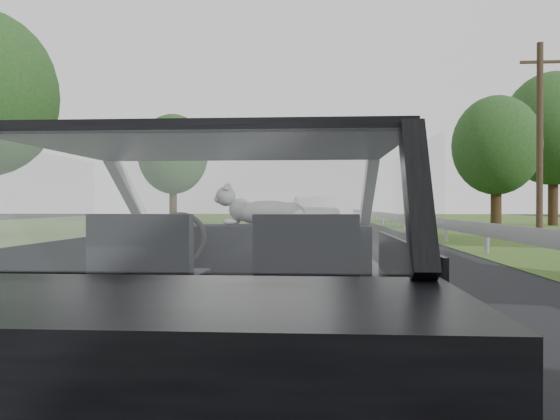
# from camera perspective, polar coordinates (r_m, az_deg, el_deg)

# --- Properties ---
(ground) EXTENTS (140.00, 140.00, 0.00)m
(ground) POSITION_cam_1_polar(r_m,az_deg,el_deg) (3.22, -4.73, -20.09)
(ground) COLOR black
(ground) RESTS_ON ground
(subject_car) EXTENTS (1.80, 4.00, 1.45)m
(subject_car) POSITION_cam_1_polar(r_m,az_deg,el_deg) (3.04, -4.74, -7.20)
(subject_car) COLOR black
(subject_car) RESTS_ON ground
(dashboard) EXTENTS (1.58, 0.45, 0.30)m
(dashboard) POSITION_cam_1_polar(r_m,az_deg,el_deg) (3.64, -3.27, -3.95)
(dashboard) COLOR black
(dashboard) RESTS_ON subject_car
(driver_seat) EXTENTS (0.50, 0.72, 0.42)m
(driver_seat) POSITION_cam_1_polar(r_m,az_deg,el_deg) (2.83, -13.68, -4.62)
(driver_seat) COLOR black
(driver_seat) RESTS_ON subject_car
(passenger_seat) EXTENTS (0.50, 0.72, 0.42)m
(passenger_seat) POSITION_cam_1_polar(r_m,az_deg,el_deg) (2.70, 2.78, -4.85)
(passenger_seat) COLOR black
(passenger_seat) RESTS_ON subject_car
(steering_wheel) EXTENTS (0.36, 0.36, 0.04)m
(steering_wheel) POSITION_cam_1_polar(r_m,az_deg,el_deg) (3.42, -10.55, -3.06)
(steering_wheel) COLOR black
(steering_wheel) RESTS_ON dashboard
(cat) EXTENTS (0.65, 0.26, 0.29)m
(cat) POSITION_cam_1_polar(r_m,az_deg,el_deg) (3.60, -1.27, -0.13)
(cat) COLOR gray
(cat) RESTS_ON dashboard
(guardrail) EXTENTS (0.05, 90.00, 0.32)m
(guardrail) POSITION_cam_1_polar(r_m,az_deg,el_deg) (13.55, 20.35, -1.89)
(guardrail) COLOR #A4A8AD
(guardrail) RESTS_ON ground
(other_car) EXTENTS (2.59, 4.93, 1.54)m
(other_car) POSITION_cam_1_polar(r_m,az_deg,el_deg) (25.74, 3.55, -0.33)
(other_car) COLOR silver
(other_car) RESTS_ON ground
(highway_sign) EXTENTS (0.42, 0.92, 2.38)m
(highway_sign) POSITION_cam_1_polar(r_m,az_deg,el_deg) (27.96, 13.19, 0.58)
(highway_sign) COLOR #0A4116
(highway_sign) RESTS_ON ground
(utility_pole) EXTENTS (0.29, 0.29, 7.05)m
(utility_pole) POSITION_cam_1_polar(r_m,az_deg,el_deg) (22.08, 25.50, 6.65)
(utility_pole) COLOR #4B3B2B
(utility_pole) RESTS_ON ground
(tree_2) EXTENTS (4.23, 4.23, 5.98)m
(tree_2) POSITION_cam_1_polar(r_m,az_deg,el_deg) (26.90, 21.66, 4.41)
(tree_2) COLOR #143815
(tree_2) RESTS_ON ground
(tree_3) EXTENTS (6.09, 6.09, 8.38)m
(tree_3) POSITION_cam_1_polar(r_m,az_deg,el_deg) (34.39, 26.64, 5.53)
(tree_3) COLOR #143815
(tree_3) RESTS_ON ground
(tree_6) EXTENTS (5.10, 5.10, 6.97)m
(tree_6) POSITION_cam_1_polar(r_m,az_deg,el_deg) (36.87, -11.11, 4.13)
(tree_6) COLOR #143815
(tree_6) RESTS_ON ground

